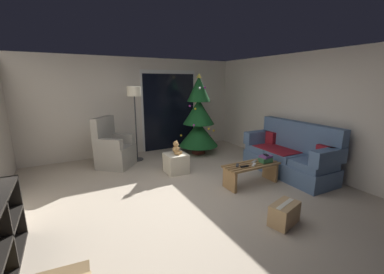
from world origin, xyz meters
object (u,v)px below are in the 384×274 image
at_px(remote_graphite, 237,165).
at_px(teddy_bear_honey, 176,148).
at_px(remote_black, 245,166).
at_px(cell_phone, 266,155).
at_px(ottoman, 176,163).
at_px(coffee_table, 251,171).
at_px(couch, 290,155).
at_px(remote_silver, 254,161).
at_px(floor_lamp, 134,99).
at_px(cardboard_box_taped_mid_floor, 284,214).
at_px(armchair, 113,149).
at_px(remote_white, 254,165).
at_px(book_stack, 266,159).
at_px(christmas_tree, 199,119).

bearing_deg(remote_graphite, teddy_bear_honey, 162.11).
distance_m(remote_black, cell_phone, 0.54).
xyz_separation_m(ottoman, teddy_bear_honey, (0.01, -0.01, 0.32)).
relative_size(remote_black, teddy_bear_honey, 0.55).
xyz_separation_m(coffee_table, remote_black, (-0.22, -0.06, 0.15)).
relative_size(couch, cell_phone, 13.62).
relative_size(remote_silver, floor_lamp, 0.09).
bearing_deg(cardboard_box_taped_mid_floor, floor_lamp, 105.56).
relative_size(couch, armchair, 1.74).
height_order(remote_white, remote_graphite, same).
height_order(remote_white, book_stack, book_stack).
xyz_separation_m(couch, book_stack, (-0.79, -0.11, 0.08)).
relative_size(coffee_table, ottoman, 2.50).
height_order(remote_graphite, teddy_bear_honey, teddy_bear_honey).
height_order(remote_black, floor_lamp, floor_lamp).
height_order(couch, remote_black, couch).
relative_size(couch, coffee_table, 1.78).
bearing_deg(book_stack, coffee_table, 168.78).
height_order(coffee_table, ottoman, ottoman).
xyz_separation_m(armchair, teddy_bear_honey, (1.10, -1.01, 0.13)).
bearing_deg(remote_graphite, remote_black, -10.75).
xyz_separation_m(remote_graphite, cardboard_box_taped_mid_floor, (-0.17, -1.24, -0.27)).
height_order(christmas_tree, floor_lamp, christmas_tree).
height_order(remote_white, floor_lamp, floor_lamp).
bearing_deg(christmas_tree, armchair, 179.70).
xyz_separation_m(couch, coffee_table, (-1.08, -0.05, -0.13)).
distance_m(couch, christmas_tree, 2.43).
bearing_deg(ottoman, christmas_tree, 41.76).
xyz_separation_m(remote_graphite, ottoman, (-0.68, 1.19, -0.21)).
distance_m(remote_black, floor_lamp, 3.00).
bearing_deg(cardboard_box_taped_mid_floor, coffee_table, 68.53).
bearing_deg(christmas_tree, remote_white, -93.57).
height_order(remote_graphite, floor_lamp, floor_lamp).
height_order(remote_white, armchair, armchair).
height_order(coffee_table, remote_black, remote_black).
relative_size(coffee_table, book_stack, 4.33).
bearing_deg(remote_silver, teddy_bear_honey, -159.87).
bearing_deg(coffee_table, teddy_bear_honey, 128.65).
distance_m(remote_black, remote_silver, 0.36).
relative_size(coffee_table, cell_phone, 7.64).
bearing_deg(christmas_tree, coffee_table, -93.35).
bearing_deg(coffee_table, couch, 2.72).
height_order(remote_black, ottoman, remote_black).
distance_m(book_stack, cardboard_box_taped_mid_floor, 1.41).
bearing_deg(remote_black, coffee_table, 110.59).
relative_size(remote_silver, book_stack, 0.61).
distance_m(remote_silver, ottoman, 1.62).
height_order(remote_black, armchair, armchair).
distance_m(remote_graphite, book_stack, 0.60).
height_order(floor_lamp, teddy_bear_honey, floor_lamp).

